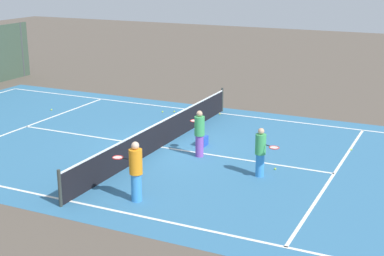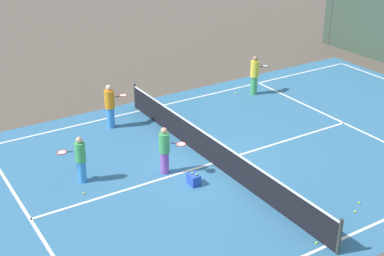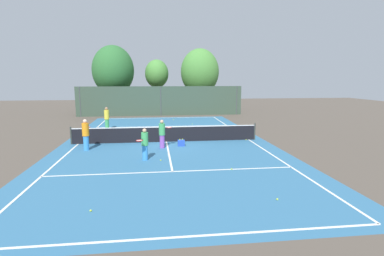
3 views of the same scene
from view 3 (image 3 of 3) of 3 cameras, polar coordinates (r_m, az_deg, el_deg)
name	(u,v)px [view 3 (image 3 of 3)]	position (r m, az deg, el deg)	size (l,w,h in m)	color
ground_plane	(166,142)	(19.70, -4.84, -2.60)	(80.00, 80.00, 0.00)	brown
court_surface	(166,142)	(19.70, -4.84, -2.59)	(13.00, 25.00, 0.01)	teal
tennis_net	(166,134)	(19.60, -4.86, -1.14)	(11.90, 0.10, 1.10)	#333833
perimeter_fence	(161,101)	(33.36, -5.88, 5.07)	(18.00, 0.12, 3.20)	#384C3D
tree_0	(157,74)	(37.34, -6.64, 10.04)	(2.81, 3.07, 6.28)	brown
tree_1	(113,70)	(36.72, -14.60, 10.43)	(4.75, 5.16, 7.80)	brown
tree_2	(200,72)	(37.59, 1.49, 10.51)	(4.65, 4.15, 7.62)	brown
player_0	(107,118)	(25.06, -15.72, 1.81)	(0.39, 0.95, 1.81)	#3FA559
player_1	(145,144)	(15.33, -8.88, -2.96)	(0.63, 0.91, 1.61)	#388CD8
player_2	(162,134)	(17.85, -5.63, -1.05)	(0.84, 0.80, 1.67)	purple
player_3	(86,134)	(18.25, -19.35, -1.12)	(0.38, 0.95, 1.79)	#388CD8
ball_crate	(181,143)	(18.44, -2.05, -2.82)	(0.42, 0.32, 0.43)	blue
tennis_ball_0	(277,199)	(10.89, 15.74, -12.77)	(0.07, 0.07, 0.07)	#CCE533
tennis_ball_1	(232,169)	(13.85, 7.46, -7.67)	(0.07, 0.07, 0.07)	#CCE533
tennis_ball_2	(246,140)	(20.44, 10.13, -2.18)	(0.07, 0.07, 0.07)	#CCE533
tennis_ball_3	(91,211)	(10.19, -18.51, -14.51)	(0.07, 0.07, 0.07)	#CCE533
tennis_ball_4	(226,133)	(22.61, 6.37, -0.98)	(0.07, 0.07, 0.07)	#CCE533
tennis_ball_5	(231,134)	(22.24, 7.32, -1.18)	(0.07, 0.07, 0.07)	#CCE533
tennis_ball_6	(192,124)	(26.97, 0.07, 0.75)	(0.07, 0.07, 0.07)	#CCE533
tennis_ball_7	(161,160)	(15.25, -5.90, -6.05)	(0.07, 0.07, 0.07)	#CCE533
tennis_ball_8	(173,120)	(29.90, -3.53, 1.58)	(0.07, 0.07, 0.07)	#CCE533
tennis_ball_9	(100,131)	(24.58, -16.84, -0.50)	(0.07, 0.07, 0.07)	#CCE533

